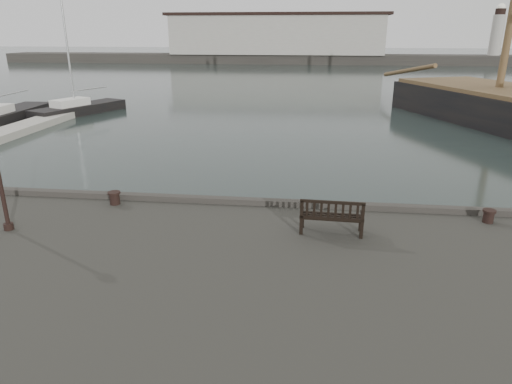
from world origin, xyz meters
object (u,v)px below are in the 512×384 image
Objects in this scene: bench at (331,222)px; bollard_left at (115,198)px; yacht_b at (0,120)px; yacht_d at (80,111)px; bollard_right at (489,216)px.

bench reaches higher than bollard_left.
yacht_d is (4.22, 4.65, -0.01)m from yacht_b.
yacht_b is at bearing 132.37° from bollard_left.
bench is 32.62m from yacht_b.
yacht_b reaches higher than yacht_d.
yacht_b is 1.41× the size of yacht_d.
bollard_left is 0.04× the size of yacht_d.
yacht_b is at bearing -109.64° from yacht_d.
bollard_left reaches higher than bollard_right.
bench is at bearing -11.68° from bollard_left.
bollard_right is 0.02× the size of yacht_b.
bench is at bearing -164.05° from bollard_right.
yacht_b is at bearing 145.81° from bollard_right.
bollard_right is 35.41m from yacht_b.
bollard_left is 11.23m from bollard_right.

